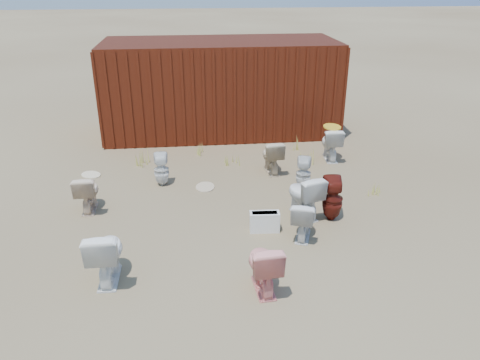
{
  "coord_description": "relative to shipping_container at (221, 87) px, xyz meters",
  "views": [
    {
      "loc": [
        -0.86,
        -7.11,
        4.05
      ],
      "look_at": [
        0.0,
        0.6,
        0.55
      ],
      "focal_mm": 35.0,
      "sensor_mm": 36.0,
      "label": 1
    }
  ],
  "objects": [
    {
      "name": "toilet_front_a",
      "position": [
        -2.11,
        -6.6,
        -0.78
      ],
      "size": [
        0.47,
        0.82,
        0.84
      ],
      "primitive_type": "imported",
      "rotation": [
        0.0,
        0.0,
        3.14
      ],
      "color": "white",
      "rests_on": "ground"
    },
    {
      "name": "loose_lid_near",
      "position": [
        -0.61,
        -3.69,
        -1.19
      ],
      "size": [
        0.43,
        0.53,
        0.02
      ],
      "primitive_type": "ellipsoid",
      "rotation": [
        0.0,
        0.0,
        -0.1
      ],
      "color": "#C3B08D",
      "rests_on": "ground"
    },
    {
      "name": "toilet_back_beige_left",
      "position": [
        -2.77,
        -4.4,
        -0.85
      ],
      "size": [
        0.4,
        0.69,
        0.71
      ],
      "primitive_type": "imported",
      "rotation": [
        0.0,
        0.0,
        3.15
      ],
      "color": "beige",
      "rests_on": "ground"
    },
    {
      "name": "loose_lid_far",
      "position": [
        -3.03,
        -2.79,
        -1.19
      ],
      "size": [
        0.59,
        0.58,
        0.02
      ],
      "primitive_type": "ellipsoid",
      "rotation": [
        0.0,
        0.0,
        0.8
      ],
      "color": "beige",
      "rests_on": "ground"
    },
    {
      "name": "weed_clump_d",
      "position": [
        -0.58,
        -1.78,
        -1.07
      ],
      "size": [
        0.3,
        0.3,
        0.26
      ],
      "primitive_type": "cone",
      "color": "#ACA845",
      "rests_on": "ground"
    },
    {
      "name": "toilet_front_e",
      "position": [
        1.09,
        -5.05,
        -0.8
      ],
      "size": [
        0.67,
        0.89,
        0.81
      ],
      "primitive_type": "imported",
      "rotation": [
        0.0,
        0.0,
        3.44
      ],
      "color": "white",
      "rests_on": "ground"
    },
    {
      "name": "shipping_container",
      "position": [
        0.0,
        0.0,
        0.0
      ],
      "size": [
        6.0,
        2.4,
        2.4
      ],
      "primitive_type": "cube",
      "color": "#46140B",
      "rests_on": "ground"
    },
    {
      "name": "toilet_back_beige_right",
      "position": [
        0.87,
        -3.03,
        -0.83
      ],
      "size": [
        0.47,
        0.76,
        0.74
      ],
      "primitive_type": "imported",
      "rotation": [
        0.0,
        0.0,
        3.22
      ],
      "color": "beige",
      "rests_on": "ground"
    },
    {
      "name": "ground",
      "position": [
        0.0,
        -5.2,
        -1.2
      ],
      "size": [
        100.0,
        100.0,
        0.0
      ],
      "primitive_type": "plane",
      "color": "brown",
      "rests_on": "ground"
    },
    {
      "name": "toilet_front_maroon",
      "position": [
        1.56,
        -5.23,
        -0.81
      ],
      "size": [
        0.38,
        0.39,
        0.79
      ],
      "primitive_type": "imported",
      "rotation": [
        0.0,
        0.0,
        3.05
      ],
      "color": "#5F1810",
      "rests_on": "ground"
    },
    {
      "name": "weed_clump_b",
      "position": [
        0.06,
        -2.53,
        -1.07
      ],
      "size": [
        0.32,
        0.32,
        0.27
      ],
      "primitive_type": "cone",
      "color": "#ACA845",
      "rests_on": "ground"
    },
    {
      "name": "toilet_front_pink",
      "position": [
        0.05,
        -7.07,
        -0.82
      ],
      "size": [
        0.48,
        0.78,
        0.76
      ],
      "primitive_type": "imported",
      "rotation": [
        0.0,
        0.0,
        3.21
      ],
      "color": "pink",
      "rests_on": "ground"
    },
    {
      "name": "weed_clump_e",
      "position": [
        1.63,
        -1.7,
        -1.04
      ],
      "size": [
        0.34,
        0.34,
        0.32
      ],
      "primitive_type": "cone",
      "color": "#ACA845",
      "rests_on": "ground"
    },
    {
      "name": "yellow_lid",
      "position": [
        2.35,
        -2.43,
        -0.41
      ],
      "size": [
        0.39,
        0.49,
        0.02
      ],
      "primitive_type": "ellipsoid",
      "color": "gold",
      "rests_on": "toilet_back_yellowlid"
    },
    {
      "name": "weed_clump_c",
      "position": [
        1.76,
        -2.59,
        -1.05
      ],
      "size": [
        0.36,
        0.36,
        0.3
      ],
      "primitive_type": "cone",
      "color": "#ACA845",
      "rests_on": "ground"
    },
    {
      "name": "toilet_back_e",
      "position": [
        1.35,
        -3.94,
        -0.87
      ],
      "size": [
        0.37,
        0.37,
        0.66
      ],
      "primitive_type": "imported",
      "rotation": [
        0.0,
        0.0,
        2.87
      ],
      "color": "silver",
      "rests_on": "ground"
    },
    {
      "name": "weed_clump_a",
      "position": [
        -1.99,
        -2.31,
        -1.03
      ],
      "size": [
        0.36,
        0.36,
        0.33
      ],
      "primitive_type": "cone",
      "color": "#ACA845",
      "rests_on": "ground"
    },
    {
      "name": "toilet_back_a",
      "position": [
        -1.48,
        -3.44,
        -0.86
      ],
      "size": [
        0.32,
        0.33,
        0.67
      ],
      "primitive_type": "imported",
      "rotation": [
        0.0,
        0.0,
        3.2
      ],
      "color": "white",
      "rests_on": "ground"
    },
    {
      "name": "loose_tank",
      "position": [
        0.31,
        -5.52,
        -1.02
      ],
      "size": [
        0.51,
        0.23,
        0.35
      ],
      "primitive_type": "cube",
      "rotation": [
        0.0,
        0.0,
        -0.06
      ],
      "color": "white",
      "rests_on": "ground"
    },
    {
      "name": "weed_clump_f",
      "position": [
        2.69,
        -4.41,
        -1.09
      ],
      "size": [
        0.28,
        0.28,
        0.22
      ],
      "primitive_type": "cone",
      "color": "#ACA845",
      "rests_on": "ground"
    },
    {
      "name": "toilet_back_yellowlid",
      "position": [
        2.35,
        -2.43,
        -0.81
      ],
      "size": [
        0.48,
        0.79,
        0.78
      ],
      "primitive_type": "imported",
      "rotation": [
        0.0,
        0.0,
        3.08
      ],
      "color": "white",
      "rests_on": "ground"
    },
    {
      "name": "toilet_front_c",
      "position": [
        0.91,
        -5.78,
        -0.86
      ],
      "size": [
        0.58,
        0.75,
        0.68
      ],
      "primitive_type": "imported",
      "rotation": [
        0.0,
        0.0,
        2.8
      ],
      "color": "silver",
      "rests_on": "ground"
    }
  ]
}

